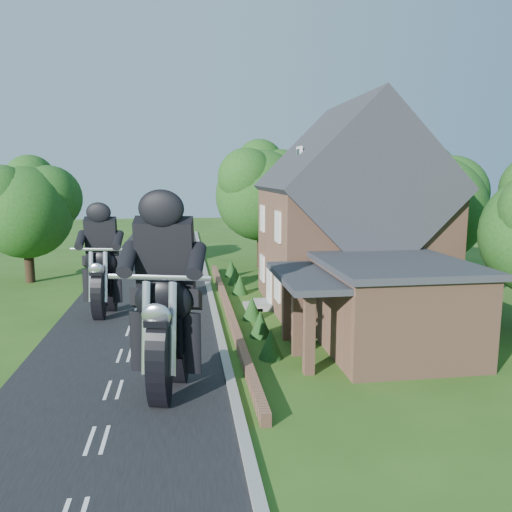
{
  "coord_description": "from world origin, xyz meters",
  "views": [
    {
      "loc": [
        2.27,
        -18.06,
        6.59
      ],
      "look_at": [
        5.63,
        4.98,
        2.8
      ],
      "focal_mm": 35.0,
      "sensor_mm": 36.0,
      "label": 1
    }
  ],
  "objects": [
    {
      "name": "ground",
      "position": [
        0.0,
        0.0,
        0.0
      ],
      "size": [
        120.0,
        120.0,
        0.0
      ],
      "primitive_type": "plane",
      "color": "#2A4F16",
      "rests_on": "ground"
    },
    {
      "name": "road",
      "position": [
        0.0,
        0.0,
        0.01
      ],
      "size": [
        7.0,
        80.0,
        0.02
      ],
      "primitive_type": "cube",
      "color": "black",
      "rests_on": "ground"
    },
    {
      "name": "kerb",
      "position": [
        3.65,
        0.0,
        0.06
      ],
      "size": [
        0.3,
        80.0,
        0.12
      ],
      "primitive_type": "cube",
      "color": "gray",
      "rests_on": "ground"
    },
    {
      "name": "garden_wall",
      "position": [
        4.3,
        5.0,
        0.2
      ],
      "size": [
        0.3,
        22.0,
        0.4
      ],
      "primitive_type": "cube",
      "color": "#916249",
      "rests_on": "ground"
    },
    {
      "name": "house",
      "position": [
        10.49,
        6.0,
        4.34
      ],
      "size": [
        9.54,
        8.64,
        10.24
      ],
      "color": "#916249",
      "rests_on": "ground"
    },
    {
      "name": "annex",
      "position": [
        9.87,
        -0.8,
        1.77
      ],
      "size": [
        7.05,
        5.94,
        3.44
      ],
      "color": "#916249",
      "rests_on": "ground"
    },
    {
      "name": "tree_house_right",
      "position": [
        16.65,
        8.62,
        5.19
      ],
      "size": [
        6.51,
        6.0,
        8.4
      ],
      "color": "black",
      "rests_on": "ground"
    },
    {
      "name": "tree_behind_house",
      "position": [
        14.18,
        16.14,
        6.23
      ],
      "size": [
        7.81,
        7.2,
        10.08
      ],
      "color": "black",
      "rests_on": "ground"
    },
    {
      "name": "tree_behind_left",
      "position": [
        8.16,
        17.13,
        5.73
      ],
      "size": [
        6.94,
        6.4,
        9.16
      ],
      "color": "black",
      "rests_on": "ground"
    },
    {
      "name": "tree_far_road",
      "position": [
        -6.86,
        14.11,
        4.84
      ],
      "size": [
        6.08,
        5.6,
        7.84
      ],
      "color": "black",
      "rests_on": "ground"
    },
    {
      "name": "shrub_a",
      "position": [
        5.3,
        -1.0,
        0.55
      ],
      "size": [
        0.9,
        0.9,
        1.1
      ],
      "primitive_type": "cone",
      "color": "#133611",
      "rests_on": "ground"
    },
    {
      "name": "shrub_b",
      "position": [
        5.3,
        1.5,
        0.55
      ],
      "size": [
        0.9,
        0.9,
        1.1
      ],
      "primitive_type": "cone",
      "color": "#133611",
      "rests_on": "ground"
    },
    {
      "name": "shrub_c",
      "position": [
        5.3,
        4.0,
        0.55
      ],
      "size": [
        0.9,
        0.9,
        1.1
      ],
      "primitive_type": "cone",
      "color": "#133611",
      "rests_on": "ground"
    },
    {
      "name": "shrub_d",
      "position": [
        5.3,
        9.0,
        0.55
      ],
      "size": [
        0.9,
        0.9,
        1.1
      ],
      "primitive_type": "cone",
      "color": "#133611",
      "rests_on": "ground"
    },
    {
      "name": "shrub_e",
      "position": [
        5.3,
        11.5,
        0.55
      ],
      "size": [
        0.9,
        0.9,
        1.1
      ],
      "primitive_type": "cone",
      "color": "#133611",
      "rests_on": "ground"
    },
    {
      "name": "shrub_f",
      "position": [
        5.3,
        14.0,
        0.55
      ],
      "size": [
        0.9,
        0.9,
        1.1
      ],
      "primitive_type": "cone",
      "color": "#133611",
      "rests_on": "ground"
    },
    {
      "name": "motorcycle_lead",
      "position": [
        1.71,
        -3.6,
        0.93
      ],
      "size": [
        1.0,
        2.05,
        1.85
      ],
      "primitive_type": null,
      "rotation": [
        0.0,
        0.0,
        2.88
      ],
      "color": "black",
      "rests_on": "ground"
    },
    {
      "name": "motorcycle_follow",
      "position": [
        -1.51,
        5.54,
        0.8
      ],
      "size": [
        0.77,
        1.78,
        1.61
      ],
      "primitive_type": null,
      "rotation": [
        0.0,
        0.0,
        2.94
      ],
      "color": "black",
      "rests_on": "ground"
    }
  ]
}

